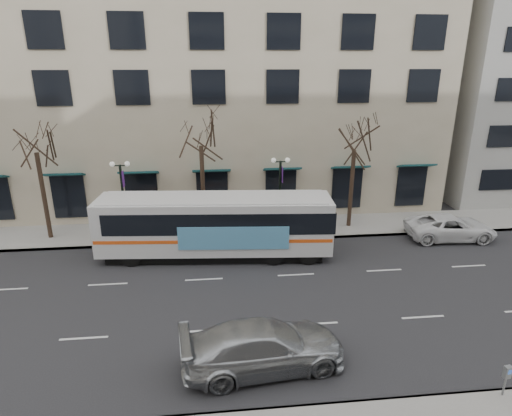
{
  "coord_description": "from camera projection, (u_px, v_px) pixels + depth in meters",
  "views": [
    {
      "loc": [
        0.66,
        -18.19,
        11.16
      ],
      "look_at": [
        2.79,
        2.16,
        4.0
      ],
      "focal_mm": 30.0,
      "sensor_mm": 36.0,
      "label": 1
    }
  ],
  "objects": [
    {
      "name": "ground",
      "position": [
        203.0,
        302.0,
        20.69
      ],
      "size": [
        160.0,
        160.0,
        0.0
      ],
      "primitive_type": "plane",
      "color": "black",
      "rests_on": "ground"
    },
    {
      "name": "sidewalk_far",
      "position": [
        277.0,
        228.0,
        29.61
      ],
      "size": [
        80.0,
        4.0,
        0.15
      ],
      "primitive_type": "cube",
      "color": "gray",
      "rests_on": "ground"
    },
    {
      "name": "building_hotel",
      "position": [
        177.0,
        48.0,
        36.24
      ],
      "size": [
        40.0,
        20.0,
        24.0
      ],
      "primitive_type": "cube",
      "color": "tan",
      "rests_on": "ground"
    },
    {
      "name": "tree_far_left",
      "position": [
        34.0,
        137.0,
        25.76
      ],
      "size": [
        3.6,
        3.6,
        8.34
      ],
      "color": "black",
      "rests_on": "ground"
    },
    {
      "name": "tree_far_mid",
      "position": [
        200.0,
        131.0,
        26.67
      ],
      "size": [
        3.6,
        3.6,
        8.55
      ],
      "color": "black",
      "rests_on": "ground"
    },
    {
      "name": "tree_far_right",
      "position": [
        355.0,
        136.0,
        27.82
      ],
      "size": [
        3.6,
        3.6,
        8.06
      ],
      "color": "black",
      "rests_on": "ground"
    },
    {
      "name": "lamp_post_left",
      "position": [
        123.0,
        197.0,
        26.93
      ],
      "size": [
        1.22,
        0.45,
        5.21
      ],
      "color": "black",
      "rests_on": "ground"
    },
    {
      "name": "lamp_post_right",
      "position": [
        280.0,
        192.0,
        27.91
      ],
      "size": [
        1.22,
        0.45,
        5.21
      ],
      "color": "black",
      "rests_on": "ground"
    },
    {
      "name": "city_bus",
      "position": [
        217.0,
        224.0,
        25.01
      ],
      "size": [
        13.75,
        4.06,
        3.67
      ],
      "rotation": [
        0.0,
        0.0,
        -0.08
      ],
      "color": "silver",
      "rests_on": "ground"
    },
    {
      "name": "silver_car",
      "position": [
        264.0,
        346.0,
        16.12
      ],
      "size": [
        6.49,
        3.24,
        1.81
      ],
      "primitive_type": "imported",
      "rotation": [
        0.0,
        0.0,
        1.69
      ],
      "color": "#A8ACB0",
      "rests_on": "ground"
    },
    {
      "name": "white_pickup",
      "position": [
        450.0,
        227.0,
        27.83
      ],
      "size": [
        5.83,
        2.98,
        1.57
      ],
      "primitive_type": "imported",
      "rotation": [
        0.0,
        0.0,
        1.5
      ],
      "color": "white",
      "rests_on": "ground"
    },
    {
      "name": "pay_station",
      "position": [
        507.0,
        374.0,
        14.53
      ],
      "size": [
        0.28,
        0.21,
        1.19
      ],
      "rotation": [
        0.0,
        0.0,
        0.17
      ],
      "color": "gray",
      "rests_on": "sidewalk_near"
    }
  ]
}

